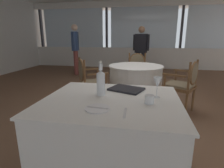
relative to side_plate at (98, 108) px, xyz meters
name	(u,v)px	position (x,y,z in m)	size (l,w,h in m)	color
ground_plane	(135,105)	(0.20, 2.06, -0.74)	(15.22, 15.22, 0.00)	brown
window_wall_far	(142,42)	(0.20, 6.46, 0.34)	(9.62, 0.14, 2.70)	silver
foreground_table	(111,135)	(0.06, 0.25, -0.37)	(1.23, 1.05, 0.74)	white
side_plate	(98,108)	(0.00, 0.00, 0.00)	(0.20, 0.20, 0.01)	white
butter_knife	(97,108)	(0.00, 0.00, 0.01)	(0.17, 0.02, 0.00)	silver
dinner_fork	(125,113)	(0.22, -0.03, 0.00)	(0.18, 0.02, 0.00)	silver
water_bottle	(101,82)	(-0.06, 0.35, 0.13)	(0.08, 0.08, 0.33)	white
wine_glass	(157,83)	(0.47, 0.37, 0.13)	(0.08, 0.08, 0.20)	white
water_tumbler	(149,99)	(0.40, 0.20, 0.03)	(0.08, 0.08, 0.07)	white
menu_book	(126,89)	(0.17, 0.56, 0.01)	(0.33, 0.25, 0.02)	black
background_table_0	(135,84)	(0.17, 2.28, -0.37)	(1.07, 1.07, 0.74)	white
dining_chair_0_0	(184,82)	(1.01, 1.83, -0.19)	(0.62, 0.65, 0.92)	brown
dining_chair_0_1	(137,68)	(0.15, 3.24, -0.22)	(0.55, 0.48, 0.89)	brown
dining_chair_0_2	(89,79)	(-0.64, 1.78, -0.20)	(0.63, 0.65, 0.92)	brown
diner_person_0	(75,46)	(-2.03, 4.68, 0.23)	(0.28, 0.52, 1.70)	brown
diner_person_1	(141,49)	(0.19, 4.69, 0.17)	(0.52, 0.28, 1.61)	black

